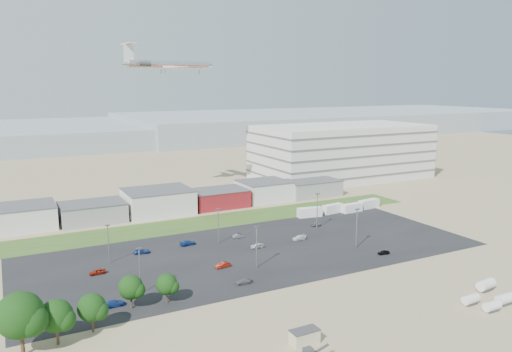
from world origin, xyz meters
TOP-DOWN VIEW (x-y plane):
  - ground at (0.00, 0.00)m, footprint 700.00×700.00m
  - parking_lot at (5.00, 20.00)m, footprint 120.00×50.00m
  - grass_strip at (0.00, 52.00)m, footprint 160.00×16.00m
  - hills_backdrop at (40.00, 315.00)m, footprint 700.00×200.00m
  - building_row at (-17.00, 71.00)m, footprint 170.00×20.00m
  - parking_garage at (90.00, 95.00)m, footprint 80.00×40.00m
  - portable_shed at (-9.65, -26.92)m, footprint 5.13×2.69m
  - storage_tank_nw at (28.46, -29.31)m, footprint 3.70×1.94m
  - storage_tank_ne at (37.18, -26.02)m, footprint 4.60×2.69m
  - storage_tank_sw at (29.59, -33.37)m, footprint 3.61×1.81m
  - storage_tank_se at (34.51, -32.49)m, footprint 4.01×2.02m
  - box_trailer_a at (37.35, 42.38)m, footprint 8.60×3.89m
  - box_trailer_b at (47.22, 43.00)m, footprint 8.20×3.53m
  - box_trailer_c at (53.94, 40.95)m, footprint 7.92×2.81m
  - box_trailer_d at (62.82, 42.54)m, footprint 8.55×3.60m
  - tree_far_left at (-52.44, -8.72)m, footprint 8.19×8.19m
  - tree_left at (-46.99, -7.63)m, footprint 6.04×6.04m
  - tree_mid at (-40.92, -5.85)m, footprint 5.39×5.39m
  - tree_right at (-32.49, 0.41)m, footprint 5.17×5.17m
  - tree_near at (-25.46, -0.34)m, footprint 4.64×4.64m
  - lightpole_front_l at (-29.00, 6.79)m, footprint 1.18×0.49m
  - lightpole_front_m at (-0.29, 8.68)m, footprint 1.22×0.51m
  - lightpole_front_r at (30.63, 9.58)m, footprint 1.28×0.53m
  - lightpole_back_l at (-31.10, 28.72)m, footprint 1.15×0.48m
  - lightpole_back_m at (-0.89, 30.45)m, footprint 1.17×0.49m
  - lightpole_back_r at (31.75, 29.87)m, footprint 1.30×0.54m
  - airliner at (7.66, 96.18)m, footprint 42.45×31.12m
  - parked_car_2 at (33.61, 1.96)m, footprint 3.33×1.70m
  - parked_car_3 at (-7.61, 1.32)m, footprint 3.88×1.78m
  - parked_car_4 at (-7.47, 12.58)m, footprint 4.05×1.85m
  - parked_car_5 at (-35.17, 22.09)m, footprint 3.79×1.73m
  - parked_car_6 at (-9.11, 32.68)m, footprint 4.72×2.35m
  - parked_car_7 at (6.71, 21.61)m, footprint 3.83×1.44m
  - parked_car_8 at (33.02, 32.00)m, footprint 3.35×1.41m
  - parked_car_9 at (-22.10, 31.79)m, footprint 4.39×2.43m
  - parked_car_10 at (-35.36, 2.92)m, footprint 4.43×1.82m
  - parked_car_11 at (6.17, 32.26)m, footprint 3.43×1.24m
  - parked_car_12 at (20.71, 22.68)m, footprint 4.38×2.02m

SIDE VIEW (x-z plane):
  - ground at x=0.00m, z-range 0.00..0.00m
  - parking_lot at x=5.00m, z-range 0.00..0.01m
  - grass_strip at x=0.00m, z-range 0.00..0.02m
  - parked_car_2 at x=33.61m, z-range 0.00..1.09m
  - parked_car_3 at x=-7.61m, z-range 0.00..1.10m
  - parked_car_11 at x=6.17m, z-range 0.00..1.13m
  - parked_car_8 at x=33.02m, z-range 0.00..1.13m
  - parked_car_9 at x=-22.10m, z-range 0.00..1.16m
  - parked_car_12 at x=20.71m, z-range 0.00..1.24m
  - parked_car_7 at x=6.71m, z-range 0.00..1.25m
  - parked_car_5 at x=-35.17m, z-range 0.00..1.26m
  - parked_car_10 at x=-35.36m, z-range 0.00..1.28m
  - parked_car_4 at x=-7.47m, z-range 0.00..1.29m
  - parked_car_6 at x=-9.11m, z-range 0.00..1.32m
  - storage_tank_sw at x=29.59m, z-range 0.00..2.16m
  - storage_tank_nw at x=28.46m, z-range 0.00..2.19m
  - storage_tank_se at x=34.51m, z-range 0.00..2.40m
  - portable_shed at x=-9.65m, z-range 0.00..2.58m
  - storage_tank_ne at x=37.18m, z-range 0.00..2.63m
  - box_trailer_c at x=53.94m, z-range 0.00..2.93m
  - box_trailer_b at x=47.22m, z-range 0.00..2.98m
  - box_trailer_a at x=37.35m, z-range 0.00..3.11m
  - box_trailer_d at x=62.82m, z-range 0.00..3.11m
  - tree_near at x=-25.46m, z-range 0.00..6.97m
  - tree_right at x=-32.49m, z-range 0.00..7.76m
  - building_row at x=-17.00m, z-range 0.00..8.00m
  - tree_mid at x=-40.92m, z-range 0.00..8.09m
  - hills_backdrop at x=40.00m, z-range 0.00..9.00m
  - tree_left at x=-46.99m, z-range 0.00..9.06m
  - lightpole_back_l at x=-31.10m, z-range 0.00..9.75m
  - lightpole_back_m at x=-0.89m, z-range 0.00..9.91m
  - lightpole_front_l at x=-29.00m, z-range 0.00..10.01m
  - lightpole_front_m at x=-0.29m, z-range 0.00..10.40m
  - lightpole_front_r at x=30.63m, z-range 0.00..10.85m
  - lightpole_back_r at x=31.75m, z-range 0.00..11.01m
  - tree_far_left at x=-52.44m, z-range 0.00..12.28m
  - parking_garage at x=90.00m, z-range 0.00..25.00m
  - airliner at x=7.66m, z-range 45.19..56.98m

